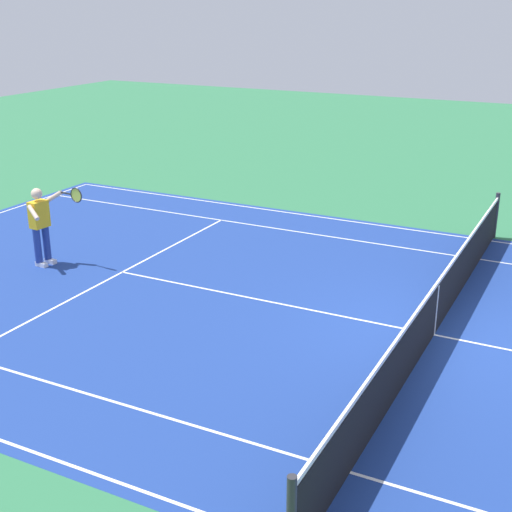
{
  "coord_description": "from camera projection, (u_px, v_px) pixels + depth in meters",
  "views": [
    {
      "loc": [
        -2.19,
        10.86,
        5.24
      ],
      "look_at": [
        3.27,
        0.11,
        0.9
      ],
      "focal_mm": 49.8,
      "sensor_mm": 36.0,
      "label": 1
    }
  ],
  "objects": [
    {
      "name": "court_line_markings",
      "position": [
        433.0,
        335.0,
        11.82
      ],
      "size": [
        23.85,
        11.05,
        0.01
      ],
      "color": "white",
      "rests_on": "ground_plane"
    },
    {
      "name": "tennis_player_near",
      "position": [
        41.0,
        222.0,
        14.67
      ],
      "size": [
        1.11,
        0.77,
        1.7
      ],
      "color": "navy",
      "rests_on": "ground_plane"
    },
    {
      "name": "ground_plane",
      "position": [
        433.0,
        335.0,
        11.82
      ],
      "size": [
        60.0,
        60.0,
        0.0
      ],
      "primitive_type": "plane",
      "color": "#2D7247"
    },
    {
      "name": "court_slab",
      "position": [
        433.0,
        335.0,
        11.82
      ],
      "size": [
        24.2,
        11.4,
        0.0
      ],
      "primitive_type": "cube",
      "color": "navy",
      "rests_on": "ground_plane"
    },
    {
      "name": "tennis_net",
      "position": [
        436.0,
        308.0,
        11.66
      ],
      "size": [
        0.1,
        11.7,
        1.08
      ],
      "color": "#2D2D33",
      "rests_on": "ground_plane"
    }
  ]
}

